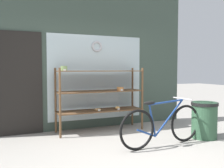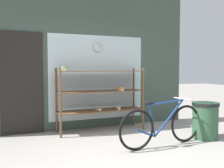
# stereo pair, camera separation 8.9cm
# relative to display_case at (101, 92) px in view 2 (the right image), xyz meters

# --- Properties ---
(ground_plane) EXTENTS (30.00, 30.00, 0.00)m
(ground_plane) POSITION_rel_display_case_xyz_m (-0.15, -1.85, -0.84)
(ground_plane) COLOR gray
(storefront_facade) EXTENTS (4.93, 0.13, 3.44)m
(storefront_facade) POSITION_rel_display_case_xyz_m (-0.19, 0.40, 0.83)
(storefront_facade) COLOR #3D4C42
(storefront_facade) RESTS_ON ground_plane
(display_case) EXTENTS (1.87, 0.51, 1.40)m
(display_case) POSITION_rel_display_case_xyz_m (0.00, 0.00, 0.00)
(display_case) COLOR brown
(display_case) RESTS_ON ground_plane
(bicycle) EXTENTS (1.75, 0.46, 0.81)m
(bicycle) POSITION_rel_display_case_xyz_m (0.63, -1.41, -0.48)
(bicycle) COLOR black
(bicycle) RESTS_ON ground_plane
(trash_bin) EXTENTS (0.51, 0.51, 0.70)m
(trash_bin) POSITION_rel_display_case_xyz_m (1.67, -1.32, -0.47)
(trash_bin) COLOR #2D5138
(trash_bin) RESTS_ON ground_plane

